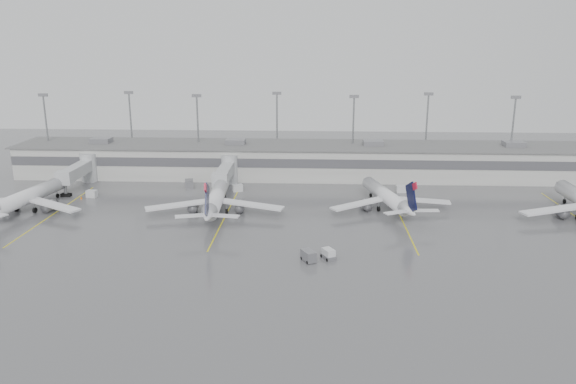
{
  "coord_description": "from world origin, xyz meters",
  "views": [
    {
      "loc": [
        0.12,
        -82.8,
        34.54
      ],
      "look_at": [
        -4.95,
        24.0,
        5.0
      ],
      "focal_mm": 35.0,
      "sensor_mm": 36.0,
      "label": 1
    }
  ],
  "objects_px": {
    "jet_mid_left": "(216,199)",
    "baggage_tug": "(328,255)",
    "jet_mid_right": "(387,196)",
    "jet_far_left": "(26,197)"
  },
  "relations": [
    {
      "from": "jet_far_left",
      "to": "baggage_tug",
      "type": "xyz_separation_m",
      "value": [
        61.27,
        -22.66,
        -2.43
      ]
    },
    {
      "from": "jet_mid_left",
      "to": "baggage_tug",
      "type": "relative_size",
      "value": 10.27
    },
    {
      "from": "jet_far_left",
      "to": "jet_mid_right",
      "type": "height_order",
      "value": "jet_far_left"
    },
    {
      "from": "jet_mid_right",
      "to": "baggage_tug",
      "type": "xyz_separation_m",
      "value": [
        -12.68,
        -27.18,
        -2.25
      ]
    },
    {
      "from": "baggage_tug",
      "to": "jet_mid_right",
      "type": "bearing_deg",
      "value": 36.12
    },
    {
      "from": "jet_far_left",
      "to": "jet_mid_right",
      "type": "relative_size",
      "value": 1.08
    },
    {
      "from": "jet_mid_left",
      "to": "baggage_tug",
      "type": "distance_m",
      "value": 32.22
    },
    {
      "from": "jet_far_left",
      "to": "jet_mid_left",
      "type": "relative_size",
      "value": 0.97
    },
    {
      "from": "jet_far_left",
      "to": "baggage_tug",
      "type": "relative_size",
      "value": 10.01
    },
    {
      "from": "jet_mid_left",
      "to": "baggage_tug",
      "type": "xyz_separation_m",
      "value": [
        22.24,
        -23.18,
        -2.49
      ]
    }
  ]
}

